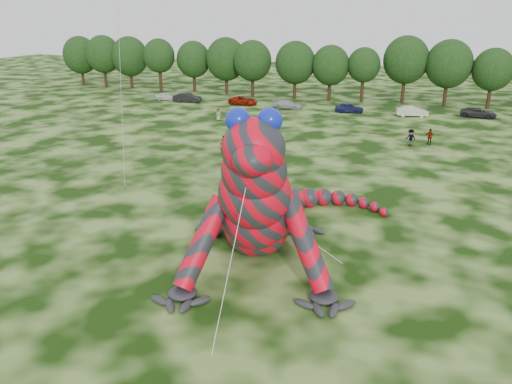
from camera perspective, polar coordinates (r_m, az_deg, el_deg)
The scene contains 27 objects.
ground at distance 31.15m, azimuth -4.93°, elevation -6.55°, with size 240.00×240.00×0.00m, color #16330A.
inflatable_gecko at distance 29.60m, azimuth 0.22°, elevation 2.12°, with size 16.16×19.19×9.59m, color red, non-canonical shape.
tree_0 at distance 107.81m, azimuth -19.37°, elevation 13.96°, with size 6.91×6.22×9.51m, color black, non-canonical shape.
tree_1 at distance 103.15m, azimuth -16.98°, elevation 14.07°, with size 6.74×6.07×9.81m, color black, non-canonical shape.
tree_2 at distance 100.74m, azimuth -14.19°, elevation 14.15°, with size 7.04×6.34×9.64m, color black, non-canonical shape.
tree_3 at distance 95.51m, azimuth -10.96°, elevation 14.04°, with size 5.81×5.23×9.44m, color black, non-canonical shape.
tree_4 at distance 94.13m, azimuth -7.13°, elevation 14.04°, with size 6.22×5.60×9.06m, color black, non-canonical shape.
tree_5 at distance 91.17m, azimuth -3.42°, elevation 14.21°, with size 7.16×6.44×9.80m, color black, non-canonical shape.
tree_6 at distance 87.57m, azimuth -0.40°, elevation 13.91°, with size 6.52×5.86×9.49m, color black, non-canonical shape.
tree_7 at distance 85.48m, azimuth 4.49°, elevation 13.70°, with size 6.68×6.01×9.48m, color black, non-canonical shape.
tree_8 at distance 84.39m, azimuth 8.47°, elevation 13.29°, with size 6.14×5.53×8.94m, color black, non-canonical shape.
tree_9 at distance 83.92m, azimuth 12.15°, elevation 12.94°, with size 5.27×4.74×8.68m, color black, non-canonical shape.
tree_10 at distance 84.49m, azimuth 16.67°, elevation 13.23°, with size 7.09×6.38×10.50m, color black, non-canonical shape.
tree_11 at distance 84.05m, azimuth 21.08°, elevation 12.58°, with size 7.01×6.31×10.07m, color black, non-canonical shape.
tree_12 at distance 84.05m, azimuth 25.34°, elevation 11.63°, with size 5.99×5.39×8.97m, color black, non-canonical shape.
car_0 at distance 85.76m, azimuth -10.18°, elevation 10.70°, with size 1.49×3.70×1.26m, color white.
car_1 at distance 83.23m, azimuth -7.86°, elevation 10.64°, with size 1.60×4.59×1.51m, color black.
car_2 at distance 80.28m, azimuth -1.48°, elevation 10.41°, with size 2.16×4.69×1.30m, color #961606.
car_3 at distance 76.89m, azimuth 3.68°, elevation 9.95°, with size 1.81×4.44×1.29m, color #ACB1B6.
car_4 at distance 74.90m, azimuth 10.60°, elevation 9.44°, with size 1.66×4.12×1.40m, color #191C4C.
car_5 at distance 74.26m, azimuth 17.42°, elevation 8.79°, with size 1.49×4.28×1.41m, color silver.
car_6 at distance 76.77m, azimuth 24.08°, elevation 8.28°, with size 2.20×4.77×1.33m, color #27272A.
spectator_4 at distance 68.30m, azimuth -4.30°, elevation 8.83°, with size 0.81×0.52×1.65m, color gray.
spectator_3 at distance 58.53m, azimuth 19.23°, elevation 5.99°, with size 1.04×0.43×1.78m, color gray.
spectator_1 at distance 52.81m, azimuth -3.72°, elevation 5.58°, with size 0.81×0.63×1.67m, color gray.
spectator_0 at distance 51.51m, azimuth -3.82°, elevation 5.21°, with size 0.61×0.40×1.66m, color gray.
spectator_2 at distance 57.19m, azimuth 17.26°, elevation 5.94°, with size 1.21×0.69×1.87m, color gray.
Camera 1 is at (11.66, -25.37, 13.81)m, focal length 35.00 mm.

